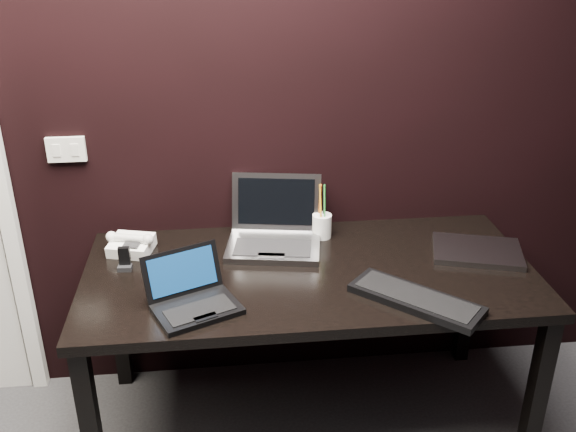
{
  "coord_description": "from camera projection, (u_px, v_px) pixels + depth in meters",
  "views": [
    {
      "loc": [
        -0.01,
        -0.69,
        1.95
      ],
      "look_at": [
        0.21,
        1.35,
        0.99
      ],
      "focal_mm": 40.0,
      "sensor_mm": 36.0,
      "label": 1
    }
  ],
  "objects": [
    {
      "name": "ext_keyboard",
      "position": [
        416.0,
        299.0,
        2.21
      ],
      "size": [
        0.44,
        0.43,
        0.03
      ],
      "color": "black",
      "rests_on": "desk"
    },
    {
      "name": "desk",
      "position": [
        309.0,
        287.0,
        2.46
      ],
      "size": [
        1.7,
        0.8,
        0.74
      ],
      "color": "black",
      "rests_on": "ground"
    },
    {
      "name": "silver_laptop",
      "position": [
        274.0,
        234.0,
        2.59
      ],
      "size": [
        0.42,
        0.39,
        0.25
      ],
      "color": "gray",
      "rests_on": "desk"
    },
    {
      "name": "desk_phone",
      "position": [
        131.0,
        244.0,
        2.54
      ],
      "size": [
        0.2,
        0.18,
        0.1
      ],
      "color": "white",
      "rests_on": "desk"
    },
    {
      "name": "wall_back",
      "position": [
        222.0,
        99.0,
        2.52
      ],
      "size": [
        4.0,
        0.0,
        4.0
      ],
      "primitive_type": "plane",
      "rotation": [
        1.57,
        0.0,
        0.0
      ],
      "color": "black",
      "rests_on": "ground"
    },
    {
      "name": "netbook",
      "position": [
        193.0,
        298.0,
        2.18
      ],
      "size": [
        0.35,
        0.34,
        0.18
      ],
      "color": "black",
      "rests_on": "desk"
    },
    {
      "name": "closed_laptop",
      "position": [
        477.0,
        251.0,
        2.54
      ],
      "size": [
        0.39,
        0.33,
        0.02
      ],
      "color": "gray",
      "rests_on": "desk"
    },
    {
      "name": "mobile_phone",
      "position": [
        125.0,
        261.0,
        2.42
      ],
      "size": [
        0.05,
        0.05,
        0.09
      ],
      "color": "black",
      "rests_on": "desk"
    },
    {
      "name": "pen_cup",
      "position": [
        322.0,
        225.0,
        2.65
      ],
      "size": [
        0.1,
        0.1,
        0.23
      ],
      "color": "white",
      "rests_on": "desk"
    },
    {
      "name": "wall_switch",
      "position": [
        66.0,
        149.0,
        2.52
      ],
      "size": [
        0.15,
        0.02,
        0.1
      ],
      "color": "silver",
      "rests_on": "wall_back"
    }
  ]
}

